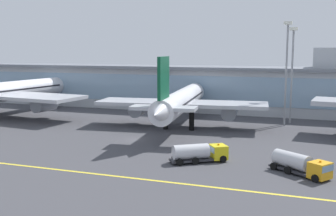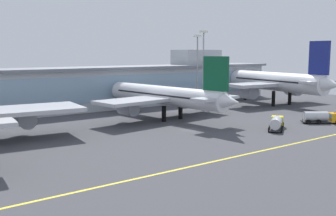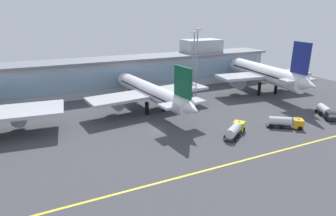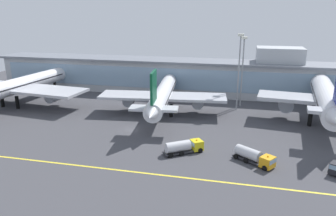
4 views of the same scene
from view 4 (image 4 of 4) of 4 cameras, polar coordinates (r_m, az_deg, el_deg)
ground_plane at (r=86.24m, az=-6.50°, el=-3.82°), size 186.92×186.92×0.00m
taxiway_centreline_stripe at (r=67.72m, az=-12.79°, el=-10.18°), size 149.54×0.50×0.01m
terminal_building at (r=123.22m, az=0.77°, el=5.86°), size 136.52×14.00×17.85m
airliner_near_left at (r=117.46m, az=-25.26°, el=3.42°), size 48.78×57.77×17.12m
airliner_near_right at (r=97.11m, az=-0.97°, el=2.30°), size 38.81×47.08×16.16m
airliner_far_right at (r=97.66m, az=26.16°, el=1.56°), size 36.65×48.49×20.25m
baggage_tug_near at (r=71.89m, az=2.96°, el=-6.78°), size 8.82×7.14×2.90m
service_truck_far at (r=69.42m, az=15.08°, el=-8.28°), size 8.78×7.21×2.90m
apron_light_mast_west at (r=106.15m, az=13.07°, el=8.05°), size 1.80×1.80×22.47m
apron_light_mast_centre at (r=102.09m, az=12.47°, el=8.09°), size 1.80×1.80×23.57m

